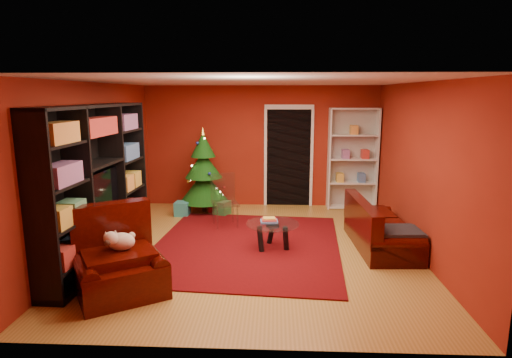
{
  "coord_description": "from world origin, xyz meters",
  "views": [
    {
      "loc": [
        0.31,
        -6.47,
        2.42
      ],
      "look_at": [
        0.0,
        0.4,
        1.05
      ],
      "focal_mm": 30.0,
      "sensor_mm": 36.0,
      "label": 1
    }
  ],
  "objects_px": {
    "christmas_tree": "(204,171)",
    "acrylic_chair": "(225,204)",
    "armchair": "(119,260)",
    "coffee_table": "(273,236)",
    "media_unit": "(96,184)",
    "gift_box_green": "(222,208)",
    "sofa": "(382,224)",
    "dog": "(121,242)",
    "gift_box_teal": "(182,209)",
    "gift_box_red": "(214,208)",
    "white_bookshelf": "(353,159)",
    "rug": "(246,245)"
  },
  "relations": [
    {
      "from": "gift_box_green",
      "to": "armchair",
      "type": "distance_m",
      "value": 3.63
    },
    {
      "from": "media_unit",
      "to": "armchair",
      "type": "distance_m",
      "value": 1.46
    },
    {
      "from": "rug",
      "to": "gift_box_teal",
      "type": "relative_size",
      "value": 12.2
    },
    {
      "from": "rug",
      "to": "armchair",
      "type": "distance_m",
      "value": 2.28
    },
    {
      "from": "gift_box_teal",
      "to": "gift_box_red",
      "type": "bearing_deg",
      "value": 22.5
    },
    {
      "from": "gift_box_teal",
      "to": "dog",
      "type": "distance_m",
      "value": 3.4
    },
    {
      "from": "media_unit",
      "to": "sofa",
      "type": "xyz_separation_m",
      "value": [
        4.29,
        0.7,
        -0.75
      ]
    },
    {
      "from": "media_unit",
      "to": "armchair",
      "type": "bearing_deg",
      "value": -55.13
    },
    {
      "from": "dog",
      "to": "white_bookshelf",
      "type": "bearing_deg",
      "value": 17.34
    },
    {
      "from": "white_bookshelf",
      "to": "sofa",
      "type": "distance_m",
      "value": 2.51
    },
    {
      "from": "christmas_tree",
      "to": "media_unit",
      "type": "bearing_deg",
      "value": -112.45
    },
    {
      "from": "armchair",
      "to": "media_unit",
      "type": "bearing_deg",
      "value": 90.53
    },
    {
      "from": "white_bookshelf",
      "to": "dog",
      "type": "distance_m",
      "value": 5.43
    },
    {
      "from": "media_unit",
      "to": "coffee_table",
      "type": "bearing_deg",
      "value": 13.9
    },
    {
      "from": "rug",
      "to": "christmas_tree",
      "type": "xyz_separation_m",
      "value": [
        -1.02,
        2.05,
        0.85
      ]
    },
    {
      "from": "white_bookshelf",
      "to": "coffee_table",
      "type": "xyz_separation_m",
      "value": [
        -1.67,
        -2.58,
        -0.85
      ]
    },
    {
      "from": "media_unit",
      "to": "dog",
      "type": "xyz_separation_m",
      "value": [
        0.7,
        -1.0,
        -0.5
      ]
    },
    {
      "from": "gift_box_green",
      "to": "sofa",
      "type": "height_order",
      "value": "sofa"
    },
    {
      "from": "dog",
      "to": "coffee_table",
      "type": "relative_size",
      "value": 0.48
    },
    {
      "from": "media_unit",
      "to": "christmas_tree",
      "type": "height_order",
      "value": "media_unit"
    },
    {
      "from": "gift_box_teal",
      "to": "gift_box_red",
      "type": "distance_m",
      "value": 0.67
    },
    {
      "from": "christmas_tree",
      "to": "acrylic_chair",
      "type": "bearing_deg",
      "value": -61.8
    },
    {
      "from": "gift_box_red",
      "to": "acrylic_chair",
      "type": "relative_size",
      "value": 0.22
    },
    {
      "from": "media_unit",
      "to": "white_bookshelf",
      "type": "height_order",
      "value": "media_unit"
    },
    {
      "from": "media_unit",
      "to": "sofa",
      "type": "height_order",
      "value": "media_unit"
    },
    {
      "from": "gift_box_red",
      "to": "acrylic_chair",
      "type": "xyz_separation_m",
      "value": [
        0.34,
        -0.97,
        0.34
      ]
    },
    {
      "from": "rug",
      "to": "dog",
      "type": "relative_size",
      "value": 8.61
    },
    {
      "from": "white_bookshelf",
      "to": "dog",
      "type": "xyz_separation_m",
      "value": [
        -3.52,
        -4.11,
        -0.43
      ]
    },
    {
      "from": "rug",
      "to": "sofa",
      "type": "distance_m",
      "value": 2.2
    },
    {
      "from": "armchair",
      "to": "coffee_table",
      "type": "xyz_separation_m",
      "value": [
        1.87,
        1.6,
        -0.21
      ]
    },
    {
      "from": "christmas_tree",
      "to": "white_bookshelf",
      "type": "xyz_separation_m",
      "value": [
        3.11,
        0.42,
        0.21
      ]
    },
    {
      "from": "dog",
      "to": "acrylic_chair",
      "type": "distance_m",
      "value": 2.82
    },
    {
      "from": "gift_box_red",
      "to": "acrylic_chair",
      "type": "distance_m",
      "value": 1.09
    },
    {
      "from": "rug",
      "to": "white_bookshelf",
      "type": "relative_size",
      "value": 1.57
    },
    {
      "from": "white_bookshelf",
      "to": "armchair",
      "type": "xyz_separation_m",
      "value": [
        -3.54,
        -4.18,
        -0.64
      ]
    },
    {
      "from": "white_bookshelf",
      "to": "coffee_table",
      "type": "distance_m",
      "value": 3.19
    },
    {
      "from": "christmas_tree",
      "to": "dog",
      "type": "distance_m",
      "value": 3.72
    },
    {
      "from": "gift_box_green",
      "to": "acrylic_chair",
      "type": "height_order",
      "value": "acrylic_chair"
    },
    {
      "from": "dog",
      "to": "coffee_table",
      "type": "height_order",
      "value": "dog"
    },
    {
      "from": "white_bookshelf",
      "to": "armchair",
      "type": "relative_size",
      "value": 2.01
    },
    {
      "from": "rug",
      "to": "media_unit",
      "type": "xyz_separation_m",
      "value": [
        -2.13,
        -0.64,
        1.13
      ]
    },
    {
      "from": "white_bookshelf",
      "to": "media_unit",
      "type": "bearing_deg",
      "value": -143.83
    },
    {
      "from": "dog",
      "to": "sofa",
      "type": "bearing_deg",
      "value": -6.74
    },
    {
      "from": "gift_box_teal",
      "to": "sofa",
      "type": "bearing_deg",
      "value": -24.87
    },
    {
      "from": "rug",
      "to": "dog",
      "type": "xyz_separation_m",
      "value": [
        -1.43,
        -1.64,
        0.63
      ]
    },
    {
      "from": "gift_box_teal",
      "to": "gift_box_red",
      "type": "height_order",
      "value": "gift_box_teal"
    },
    {
      "from": "gift_box_green",
      "to": "armchair",
      "type": "bearing_deg",
      "value": -103.22
    },
    {
      "from": "dog",
      "to": "gift_box_red",
      "type": "bearing_deg",
      "value": 47.99
    },
    {
      "from": "gift_box_green",
      "to": "dog",
      "type": "distance_m",
      "value": 3.58
    },
    {
      "from": "christmas_tree",
      "to": "gift_box_green",
      "type": "relative_size",
      "value": 6.28
    }
  ]
}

